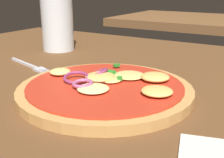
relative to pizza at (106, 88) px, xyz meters
name	(u,v)px	position (x,y,z in m)	size (l,w,h in m)	color
dining_table	(81,104)	(-0.04, -0.01, -0.03)	(1.19, 0.99, 0.04)	brown
pizza	(106,88)	(0.00, 0.00, 0.00)	(0.27, 0.27, 0.03)	tan
fork	(32,66)	(-0.21, 0.05, -0.01)	(0.16, 0.06, 0.01)	silver
beer_glass	(58,26)	(-0.28, 0.21, 0.05)	(0.08, 0.08, 0.13)	silver
background_table	(201,22)	(-0.18, 1.18, -0.03)	(0.83, 0.56, 0.04)	brown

